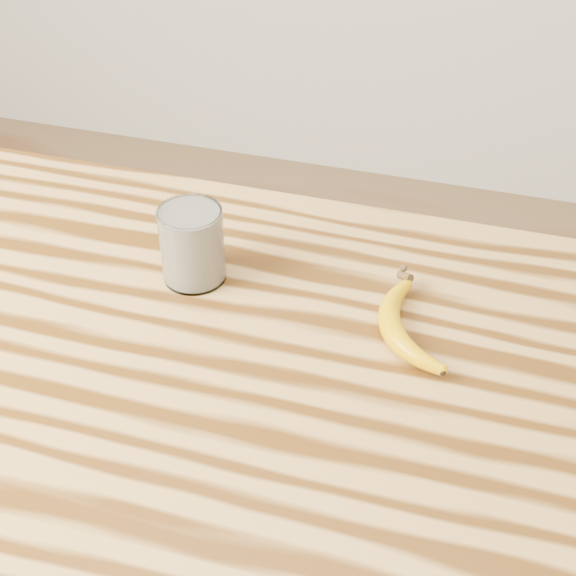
# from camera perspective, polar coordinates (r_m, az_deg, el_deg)

# --- Properties ---
(room) EXTENTS (4.04, 4.04, 2.70)m
(room) POSITION_cam_1_polar(r_m,az_deg,el_deg) (0.77, -5.77, 19.38)
(room) COLOR brown
(room) RESTS_ON ground
(table) EXTENTS (1.20, 0.80, 0.90)m
(table) POSITION_cam_1_polar(r_m,az_deg,el_deg) (1.11, -3.84, -10.08)
(table) COLOR #B68443
(table) RESTS_ON ground
(smoothie_glass) EXTENTS (0.09, 0.09, 0.11)m
(smoothie_glass) POSITION_cam_1_polar(r_m,az_deg,el_deg) (1.12, -6.83, 3.10)
(smoothie_glass) COLOR white
(smoothie_glass) RESTS_ON table
(banana) EXTENTS (0.19, 0.26, 0.03)m
(banana) POSITION_cam_1_polar(r_m,az_deg,el_deg) (1.05, 7.30, -2.81)
(banana) COLOR #DE9F00
(banana) RESTS_ON table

